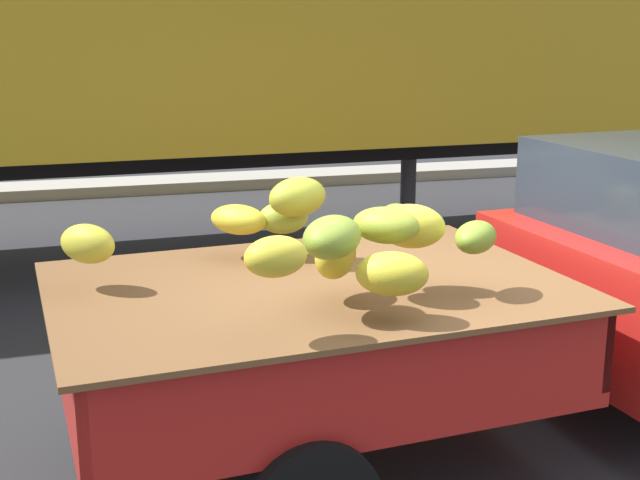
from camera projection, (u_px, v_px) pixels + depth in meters
ground at (445, 466)px, 4.81m from camera, size 220.00×220.00×0.00m
curb_strip at (209, 182)px, 13.04m from camera, size 80.00×0.80×0.16m
pickup_truck at (598, 282)px, 5.23m from camera, size 4.92×2.22×1.70m
semi_trailer at (99, 12)px, 8.37m from camera, size 12.09×3.05×3.95m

